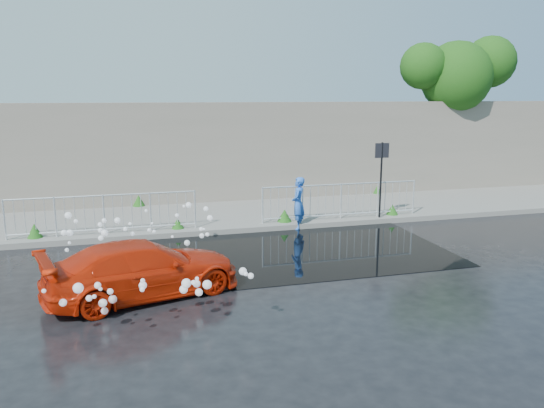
# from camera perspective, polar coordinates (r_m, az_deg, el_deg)

# --- Properties ---
(ground) EXTENTS (90.00, 90.00, 0.00)m
(ground) POSITION_cam_1_polar(r_m,az_deg,el_deg) (12.63, 0.53, -6.39)
(ground) COLOR black
(ground) RESTS_ON ground
(pavement) EXTENTS (30.00, 4.00, 0.15)m
(pavement) POSITION_cam_1_polar(r_m,az_deg,el_deg) (17.31, -3.98, -1.16)
(pavement) COLOR slate
(pavement) RESTS_ON ground
(curb) EXTENTS (30.00, 0.25, 0.16)m
(curb) POSITION_cam_1_polar(r_m,az_deg,el_deg) (15.40, -2.51, -2.75)
(curb) COLOR slate
(curb) RESTS_ON ground
(retaining_wall) EXTENTS (30.00, 0.60, 3.50)m
(retaining_wall) POSITION_cam_1_polar(r_m,az_deg,el_deg) (19.14, -5.36, 5.60)
(retaining_wall) COLOR #6C665B
(retaining_wall) RESTS_ON pavement
(puddle) EXTENTS (8.00, 5.00, 0.01)m
(puddle) POSITION_cam_1_polar(r_m,az_deg,el_deg) (13.68, 1.41, -4.94)
(puddle) COLOR black
(puddle) RESTS_ON ground
(sign_post) EXTENTS (0.45, 0.06, 2.50)m
(sign_post) POSITION_cam_1_polar(r_m,az_deg,el_deg) (16.59, 11.68, 3.85)
(sign_post) COLOR black
(sign_post) RESTS_ON ground
(tree) EXTENTS (4.93, 2.82, 6.23)m
(tree) POSITION_cam_1_polar(r_m,az_deg,el_deg) (22.95, 19.48, 13.17)
(tree) COLOR #332114
(tree) RESTS_ON ground
(railing_left) EXTENTS (5.05, 0.05, 1.10)m
(railing_left) POSITION_cam_1_polar(r_m,az_deg,el_deg) (15.26, -17.65, -0.91)
(railing_left) COLOR silver
(railing_left) RESTS_ON pavement
(railing_right) EXTENTS (5.05, 0.05, 1.10)m
(railing_right) POSITION_cam_1_polar(r_m,az_deg,el_deg) (16.48, 7.42, 0.46)
(railing_right) COLOR silver
(railing_right) RESTS_ON pavement
(weeds) EXTENTS (12.17, 3.93, 0.39)m
(weeds) POSITION_cam_1_polar(r_m,az_deg,el_deg) (16.72, -4.73, -0.75)
(weeds) COLOR #134A14
(weeds) RESTS_ON pavement
(water_spray) EXTENTS (3.51, 5.72, 1.08)m
(water_spray) POSITION_cam_1_polar(r_m,az_deg,el_deg) (11.44, -14.59, -5.11)
(water_spray) COLOR white
(water_spray) RESTS_ON ground
(red_car) EXTENTS (4.11, 2.54, 1.11)m
(red_car) POSITION_cam_1_polar(r_m,az_deg,el_deg) (10.80, -13.69, -6.82)
(red_car) COLOR #BC2007
(red_car) RESTS_ON ground
(person) EXTENTS (0.58, 0.67, 1.55)m
(person) POSITION_cam_1_polar(r_m,az_deg,el_deg) (15.63, 2.84, 0.08)
(person) COLOR blue
(person) RESTS_ON ground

